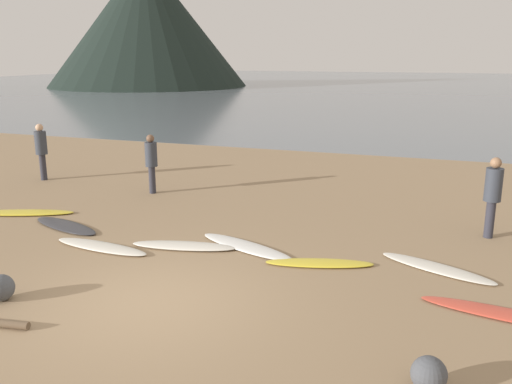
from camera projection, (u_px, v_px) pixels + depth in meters
name	position (u px, v px, depth m)	size (l,w,h in m)	color
ground_plane	(304.00, 180.00, 18.12)	(120.00, 120.00, 0.20)	#997C5B
ocean_water	(416.00, 86.00, 68.07)	(140.00, 100.00, 0.01)	slate
headland_hill	(146.00, 22.00, 66.27)	(24.15, 24.15, 15.29)	black
surfboard_0	(22.00, 213.00, 13.91)	(2.63, 0.55, 0.08)	yellow
surfboard_1	(66.00, 226.00, 12.87)	(2.17, 0.60, 0.07)	#333338
surfboard_2	(101.00, 247.00, 11.45)	(2.31, 0.51, 0.09)	silver
surfboard_3	(184.00, 246.00, 11.49)	(2.23, 0.54, 0.10)	silver
surfboard_4	(246.00, 246.00, 11.47)	(2.46, 0.55, 0.08)	white
surfboard_5	(320.00, 263.00, 10.58)	(2.09, 0.48, 0.08)	yellow
surfboard_6	(436.00, 268.00, 10.34)	(2.29, 0.51, 0.08)	silver
surfboard_7	(509.00, 315.00, 8.49)	(2.70, 0.49, 0.07)	#D84C38
person_0	(493.00, 191.00, 11.90)	(0.37, 0.37, 1.81)	#2D2D38
person_1	(151.00, 159.00, 15.77)	(0.35, 0.35, 1.72)	#2D2D38
person_3	(41.00, 147.00, 17.43)	(0.37, 0.37, 1.81)	#2D2D38
beach_rock_near	(1.00, 288.00, 9.02)	(0.45, 0.45, 0.45)	#494C51
beach_rock_far	(429.00, 374.00, 6.60)	(0.44, 0.44, 0.44)	#494C51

